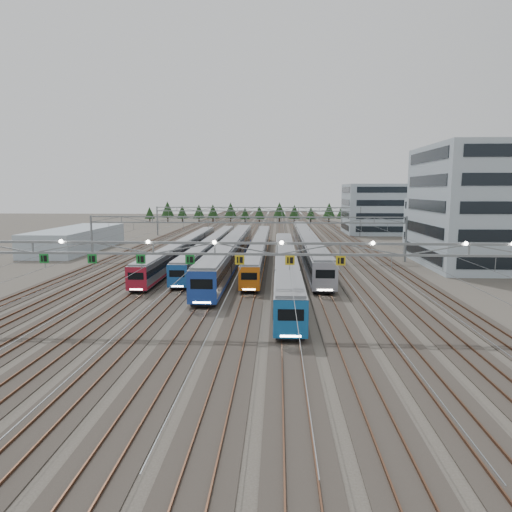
{
  "coord_description": "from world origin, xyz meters",
  "views": [
    {
      "loc": [
        5.69,
        -40.4,
        12.5
      ],
      "look_at": [
        2.65,
        21.68,
        3.5
      ],
      "focal_mm": 32.0,
      "sensor_mm": 36.0,
      "label": 1
    }
  ],
  "objects_px": {
    "train_c": "(231,250)",
    "depot_bldg_mid": "(446,223)",
    "depot_bldg_south": "(481,206)",
    "gantry_mid": "(246,225)",
    "train_b": "(212,247)",
    "train_a": "(185,249)",
    "train_d": "(260,248)",
    "gantry_near": "(214,251)",
    "gantry_far": "(258,213)",
    "train_f": "(307,244)",
    "west_shed": "(77,239)",
    "depot_bldg_north": "(384,209)",
    "train_e": "(286,265)"
  },
  "relations": [
    {
      "from": "train_a",
      "to": "depot_bldg_north",
      "type": "relative_size",
      "value": 2.63
    },
    {
      "from": "depot_bldg_mid",
      "to": "train_a",
      "type": "bearing_deg",
      "value": -158.76
    },
    {
      "from": "gantry_near",
      "to": "west_shed",
      "type": "relative_size",
      "value": 1.88
    },
    {
      "from": "train_e",
      "to": "gantry_mid",
      "type": "bearing_deg",
      "value": 111.56
    },
    {
      "from": "gantry_near",
      "to": "train_f",
      "type": "bearing_deg",
      "value": 76.49
    },
    {
      "from": "gantry_far",
      "to": "west_shed",
      "type": "bearing_deg",
      "value": -138.81
    },
    {
      "from": "train_b",
      "to": "gantry_mid",
      "type": "bearing_deg",
      "value": -30.94
    },
    {
      "from": "depot_bldg_south",
      "to": "train_b",
      "type": "bearing_deg",
      "value": 170.29
    },
    {
      "from": "train_f",
      "to": "depot_bldg_south",
      "type": "bearing_deg",
      "value": -21.11
    },
    {
      "from": "depot_bldg_north",
      "to": "train_b",
      "type": "bearing_deg",
      "value": -130.73
    },
    {
      "from": "depot_bldg_south",
      "to": "train_d",
      "type": "bearing_deg",
      "value": 169.14
    },
    {
      "from": "gantry_far",
      "to": "train_f",
      "type": "bearing_deg",
      "value": -73.55
    },
    {
      "from": "train_a",
      "to": "depot_bldg_south",
      "type": "bearing_deg",
      "value": -5.5
    },
    {
      "from": "train_c",
      "to": "gantry_near",
      "type": "height_order",
      "value": "gantry_near"
    },
    {
      "from": "depot_bldg_north",
      "to": "gantry_near",
      "type": "bearing_deg",
      "value": -111.07
    },
    {
      "from": "train_c",
      "to": "west_shed",
      "type": "distance_m",
      "value": 38.26
    },
    {
      "from": "train_a",
      "to": "west_shed",
      "type": "relative_size",
      "value": 1.93
    },
    {
      "from": "gantry_mid",
      "to": "depot_bldg_mid",
      "type": "xyz_separation_m",
      "value": [
        42.56,
        21.98,
        -1.07
      ]
    },
    {
      "from": "train_d",
      "to": "gantry_near",
      "type": "height_order",
      "value": "gantry_near"
    },
    {
      "from": "train_d",
      "to": "west_shed",
      "type": "distance_m",
      "value": 40.09
    },
    {
      "from": "train_d",
      "to": "gantry_near",
      "type": "bearing_deg",
      "value": -93.03
    },
    {
      "from": "depot_bldg_mid",
      "to": "depot_bldg_north",
      "type": "relative_size",
      "value": 0.73
    },
    {
      "from": "gantry_far",
      "to": "gantry_mid",
      "type": "bearing_deg",
      "value": -90.0
    },
    {
      "from": "train_c",
      "to": "train_d",
      "type": "bearing_deg",
      "value": 57.55
    },
    {
      "from": "west_shed",
      "to": "depot_bldg_north",
      "type": "bearing_deg",
      "value": 29.36
    },
    {
      "from": "train_b",
      "to": "depot_bldg_north",
      "type": "xyz_separation_m",
      "value": [
        42.92,
        49.84,
        5.18
      ]
    },
    {
      "from": "gantry_far",
      "to": "gantry_near",
      "type": "bearing_deg",
      "value": -90.03
    },
    {
      "from": "train_c",
      "to": "train_b",
      "type": "bearing_deg",
      "value": 119.77
    },
    {
      "from": "train_f",
      "to": "depot_bldg_south",
      "type": "height_order",
      "value": "depot_bldg_south"
    },
    {
      "from": "train_a",
      "to": "train_f",
      "type": "xyz_separation_m",
      "value": [
        22.5,
        5.82,
        0.32
      ]
    },
    {
      "from": "gantry_far",
      "to": "depot_bldg_south",
      "type": "bearing_deg",
      "value": -51.46
    },
    {
      "from": "gantry_near",
      "to": "depot_bldg_north",
      "type": "relative_size",
      "value": 2.56
    },
    {
      "from": "west_shed",
      "to": "train_b",
      "type": "bearing_deg",
      "value": -16.51
    },
    {
      "from": "train_b",
      "to": "train_d",
      "type": "relative_size",
      "value": 0.98
    },
    {
      "from": "gantry_near",
      "to": "gantry_far",
      "type": "bearing_deg",
      "value": 89.97
    },
    {
      "from": "gantry_far",
      "to": "depot_bldg_mid",
      "type": "relative_size",
      "value": 3.52
    },
    {
      "from": "train_f",
      "to": "gantry_far",
      "type": "distance_m",
      "value": 39.95
    },
    {
      "from": "depot_bldg_south",
      "to": "depot_bldg_mid",
      "type": "relative_size",
      "value": 1.38
    },
    {
      "from": "gantry_near",
      "to": "gantry_mid",
      "type": "xyz_separation_m",
      "value": [
        0.05,
        40.12,
        -0.7
      ]
    },
    {
      "from": "depot_bldg_mid",
      "to": "gantry_mid",
      "type": "bearing_deg",
      "value": -152.68
    },
    {
      "from": "train_a",
      "to": "depot_bldg_mid",
      "type": "relative_size",
      "value": 3.62
    },
    {
      "from": "depot_bldg_south",
      "to": "gantry_mid",
      "type": "bearing_deg",
      "value": 174.47
    },
    {
      "from": "depot_bldg_mid",
      "to": "train_b",
      "type": "bearing_deg",
      "value": -160.01
    },
    {
      "from": "train_b",
      "to": "train_f",
      "type": "xyz_separation_m",
      "value": [
        18.0,
        2.85,
        0.34
      ]
    },
    {
      "from": "train_f",
      "to": "train_d",
      "type": "bearing_deg",
      "value": -158.01
    },
    {
      "from": "train_c",
      "to": "depot_bldg_mid",
      "type": "height_order",
      "value": "depot_bldg_mid"
    },
    {
      "from": "train_d",
      "to": "depot_bldg_south",
      "type": "relative_size",
      "value": 2.77
    },
    {
      "from": "train_c",
      "to": "gantry_mid",
      "type": "distance_m",
      "value": 6.01
    },
    {
      "from": "west_shed",
      "to": "gantry_near",
      "type": "bearing_deg",
      "value": -55.38
    },
    {
      "from": "train_b",
      "to": "train_c",
      "type": "relative_size",
      "value": 0.98
    }
  ]
}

